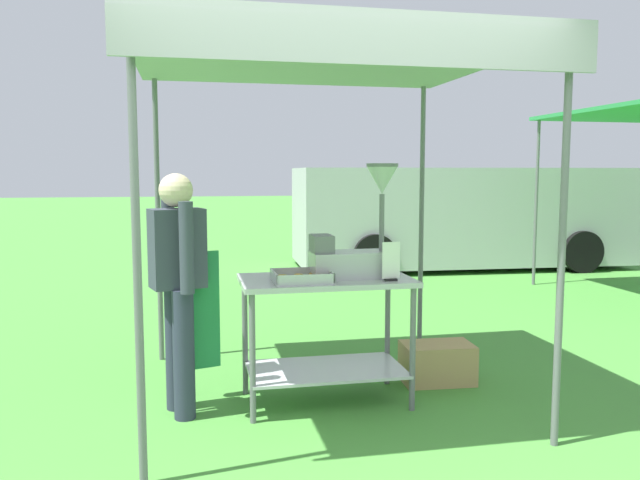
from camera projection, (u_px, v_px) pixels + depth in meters
ground_plane at (247, 285)px, 9.15m from camera, size 70.00×70.00×0.00m
stall_canopy at (323, 66)px, 4.32m from camera, size 2.56×2.46×2.44m
donut_cart at (326, 313)px, 4.41m from camera, size 1.18×0.66×0.89m
donut_tray at (302, 278)px, 4.23m from camera, size 0.39×0.33×0.07m
donut_fryer at (356, 243)px, 4.39m from camera, size 0.61×0.28×0.79m
menu_sign at (391, 264)px, 4.26m from camera, size 0.13×0.05×0.26m
vendor at (179, 281)px, 4.17m from camera, size 0.47×0.53×1.61m
supply_crate at (437, 363)px, 4.88m from camera, size 0.56×0.37×0.30m
van_silver at (458, 216)px, 10.84m from camera, size 5.64×2.30×1.69m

